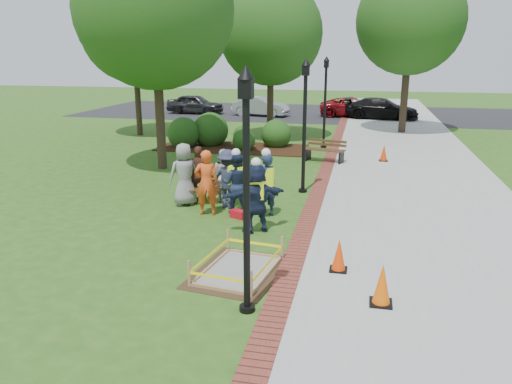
% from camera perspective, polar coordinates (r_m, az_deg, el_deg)
% --- Properties ---
extents(ground, '(100.00, 100.00, 0.00)m').
position_cam_1_polar(ground, '(12.07, -3.55, -5.96)').
color(ground, '#285116').
rests_on(ground, ground).
extents(sidewalk, '(6.00, 60.00, 0.02)m').
position_cam_1_polar(sidewalk, '(21.33, 17.11, 3.02)').
color(sidewalk, '#9E9E99').
rests_on(sidewalk, ground).
extents(brick_edging, '(0.50, 60.00, 0.03)m').
position_cam_1_polar(brick_edging, '(21.29, 8.36, 3.55)').
color(brick_edging, maroon).
rests_on(brick_edging, ground).
extents(mulch_bed, '(7.00, 3.00, 0.05)m').
position_cam_1_polar(mulch_bed, '(23.99, -2.70, 5.09)').
color(mulch_bed, '#381E0F').
rests_on(mulch_bed, ground).
extents(parking_lot, '(36.00, 12.00, 0.01)m').
position_cam_1_polar(parking_lot, '(38.16, 7.61, 8.93)').
color(parking_lot, black).
rests_on(parking_lot, ground).
extents(wet_concrete_pad, '(2.01, 2.52, 0.55)m').
position_cam_1_polar(wet_concrete_pad, '(10.50, -2.02, -7.98)').
color(wet_concrete_pad, '#47331E').
rests_on(wet_concrete_pad, ground).
extents(bench_near, '(1.61, 1.01, 0.83)m').
position_cam_1_polar(bench_near, '(15.20, -5.41, -0.33)').
color(bench_near, '#523B1C').
rests_on(bench_near, ground).
extents(bench_far, '(1.76, 0.95, 0.91)m').
position_cam_1_polar(bench_far, '(21.08, 7.84, 4.21)').
color(bench_far, '#4E321B').
rests_on(bench_far, ground).
extents(cone_front, '(0.41, 0.41, 0.81)m').
position_cam_1_polar(cone_front, '(9.44, 14.21, -10.29)').
color(cone_front, black).
rests_on(cone_front, ground).
extents(cone_back, '(0.37, 0.37, 0.73)m').
position_cam_1_polar(cone_back, '(10.64, 9.46, -7.18)').
color(cone_back, black).
rests_on(cone_back, ground).
extents(cone_far, '(0.37, 0.37, 0.73)m').
position_cam_1_polar(cone_far, '(21.64, 14.40, 4.33)').
color(cone_far, black).
rests_on(cone_far, ground).
extents(toolbox, '(0.50, 0.40, 0.22)m').
position_cam_1_polar(toolbox, '(13.85, -2.02, -2.55)').
color(toolbox, red).
rests_on(toolbox, ground).
extents(lamp_near, '(0.28, 0.28, 4.26)m').
position_cam_1_polar(lamp_near, '(8.23, -1.11, 1.85)').
color(lamp_near, black).
rests_on(lamp_near, ground).
extents(lamp_mid, '(0.28, 0.28, 4.26)m').
position_cam_1_polar(lamp_mid, '(16.00, 5.58, 8.59)').
color(lamp_mid, black).
rests_on(lamp_mid, ground).
extents(lamp_far, '(0.28, 0.28, 4.26)m').
position_cam_1_polar(lamp_far, '(23.93, 7.92, 10.88)').
color(lamp_far, black).
rests_on(lamp_far, ground).
extents(tree_left, '(5.83, 5.83, 8.86)m').
position_cam_1_polar(tree_left, '(19.67, -11.54, 19.77)').
color(tree_left, '#3D2D1E').
rests_on(tree_left, ground).
extents(tree_back, '(5.18, 5.18, 7.93)m').
position_cam_1_polar(tree_back, '(26.08, 1.70, 17.68)').
color(tree_back, '#3D2D1E').
rests_on(tree_back, ground).
extents(tree_right, '(5.80, 5.80, 8.97)m').
position_cam_1_polar(tree_right, '(29.58, 17.23, 18.20)').
color(tree_right, '#3D2D1E').
rests_on(tree_right, ground).
extents(tree_far, '(5.50, 5.50, 8.31)m').
position_cam_1_polar(tree_far, '(28.26, -13.83, 17.54)').
color(tree_far, '#3D2D1E').
rests_on(tree_far, ground).
extents(shrub_a, '(1.56, 1.56, 1.56)m').
position_cam_1_polar(shrub_a, '(24.49, -8.21, 5.11)').
color(shrub_a, '#224A15').
rests_on(shrub_a, ground).
extents(shrub_b, '(1.74, 1.74, 1.74)m').
position_cam_1_polar(shrub_b, '(24.84, -5.18, 5.36)').
color(shrub_b, '#224A15').
rests_on(shrub_b, ground).
extents(shrub_c, '(1.06, 1.06, 1.06)m').
position_cam_1_polar(shrub_c, '(23.49, -1.39, 4.82)').
color(shrub_c, '#224A15').
rests_on(shrub_c, ground).
extents(shrub_d, '(1.44, 1.44, 1.44)m').
position_cam_1_polar(shrub_d, '(24.29, 2.31, 5.18)').
color(shrub_d, '#224A15').
rests_on(shrub_d, ground).
extents(shrub_e, '(0.95, 0.95, 0.95)m').
position_cam_1_polar(shrub_e, '(25.24, -1.52, 5.59)').
color(shrub_e, '#224A15').
rests_on(shrub_e, ground).
extents(casual_person_a, '(0.71, 0.65, 1.87)m').
position_cam_1_polar(casual_person_a, '(14.98, -8.18, 2.00)').
color(casual_person_a, gray).
rests_on(casual_person_a, ground).
extents(casual_person_b, '(0.66, 0.50, 1.86)m').
position_cam_1_polar(casual_person_b, '(13.99, -5.68, 1.07)').
color(casual_person_b, '#F1501C').
rests_on(casual_person_b, ground).
extents(casual_person_c, '(0.59, 0.61, 1.63)m').
position_cam_1_polar(casual_person_c, '(15.27, -3.61, 1.92)').
color(casual_person_c, silver).
rests_on(casual_person_c, ground).
extents(casual_person_d, '(0.60, 0.43, 1.74)m').
position_cam_1_polar(casual_person_d, '(15.15, -6.49, 1.95)').
color(casual_person_d, brown).
rests_on(casual_person_d, ground).
extents(casual_person_e, '(0.65, 0.54, 1.74)m').
position_cam_1_polar(casual_person_e, '(14.58, -3.17, 1.49)').
color(casual_person_e, '#2B304C').
rests_on(casual_person_e, ground).
extents(hivis_worker_a, '(0.68, 0.63, 1.94)m').
position_cam_1_polar(hivis_worker_a, '(12.56, 0.00, -0.41)').
color(hivis_worker_a, '#17223E').
rests_on(hivis_worker_a, ground).
extents(hivis_worker_b, '(0.67, 0.65, 1.94)m').
position_cam_1_polar(hivis_worker_b, '(13.74, 1.13, 1.00)').
color(hivis_worker_b, '#162239').
rests_on(hivis_worker_b, ground).
extents(hivis_worker_c, '(0.56, 0.36, 1.88)m').
position_cam_1_polar(hivis_worker_c, '(14.05, -2.28, 1.21)').
color(hivis_worker_c, '#1B1E47').
rests_on(hivis_worker_c, ground).
extents(parked_car_a, '(2.24, 4.81, 1.54)m').
position_cam_1_polar(parked_car_a, '(37.82, -6.91, 8.89)').
color(parked_car_a, '#242426').
rests_on(parked_car_a, ground).
extents(parked_car_b, '(2.75, 4.77, 1.46)m').
position_cam_1_polar(parked_car_b, '(36.20, 0.50, 8.69)').
color(parked_car_b, '#9E9EA3').
rests_on(parked_car_b, ground).
extents(parked_car_c, '(2.27, 4.59, 1.45)m').
position_cam_1_polar(parked_car_c, '(36.47, 11.06, 8.46)').
color(parked_car_c, maroon).
rests_on(parked_car_c, ground).
extents(parked_car_d, '(2.73, 4.98, 1.54)m').
position_cam_1_polar(parked_car_d, '(35.55, 14.10, 8.09)').
color(parked_car_d, black).
rests_on(parked_car_d, ground).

